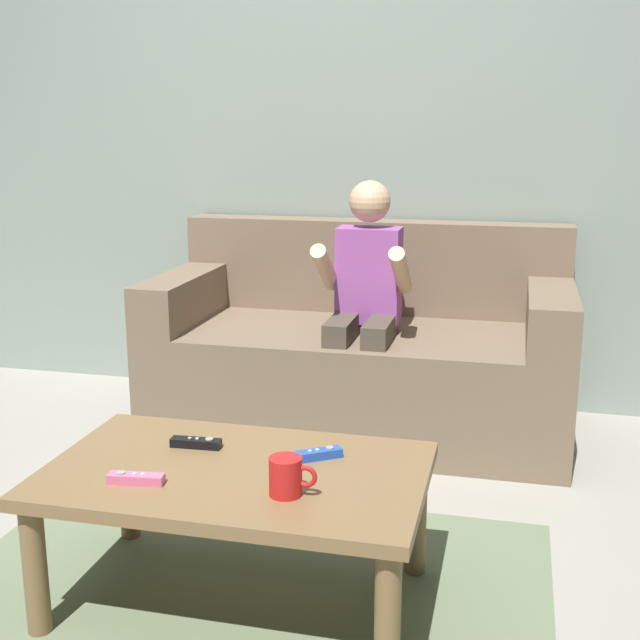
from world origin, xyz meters
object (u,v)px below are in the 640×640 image
at_px(game_remote_black_far_corner, 196,443).
at_px(coffee_mug, 287,476).
at_px(couch, 361,356).
at_px(person_seated_on_couch, 364,298).
at_px(game_remote_blue_near_edge, 316,454).
at_px(game_remote_pink_center, 136,479).
at_px(coffee_table, 236,488).

height_order(game_remote_black_far_corner, coffee_mug, coffee_mug).
bearing_deg(couch, game_remote_black_far_corner, -99.70).
height_order(couch, person_seated_on_couch, person_seated_on_couch).
bearing_deg(game_remote_black_far_corner, couch, 80.30).
xyz_separation_m(person_seated_on_couch, game_remote_blue_near_edge, (0.08, -1.10, -0.20)).
relative_size(person_seated_on_couch, coffee_mug, 8.76).
xyz_separation_m(couch, coffee_mug, (0.11, -1.51, 0.13)).
bearing_deg(couch, game_remote_pink_center, -100.18).
bearing_deg(couch, person_seated_on_couch, -76.75).
bearing_deg(game_remote_black_far_corner, coffee_table, -35.53).
relative_size(couch, coffee_table, 1.71).
bearing_deg(game_remote_black_far_corner, person_seated_on_couch, 76.64).
distance_m(game_remote_blue_near_edge, game_remote_black_far_corner, 0.34).
distance_m(person_seated_on_couch, coffee_mug, 1.34).
bearing_deg(game_remote_pink_center, game_remote_blue_near_edge, 32.52).
relative_size(person_seated_on_couch, game_remote_blue_near_edge, 7.59).
bearing_deg(coffee_mug, coffee_table, 145.12).
bearing_deg(person_seated_on_couch, couch, 103.25).
xyz_separation_m(person_seated_on_couch, game_remote_black_far_corner, (-0.26, -1.10, -0.20)).
xyz_separation_m(game_remote_blue_near_edge, game_remote_black_far_corner, (-0.34, 0.00, 0.00)).
bearing_deg(game_remote_blue_near_edge, person_seated_on_couch, 94.14).
bearing_deg(game_remote_black_far_corner, coffee_mug, -35.19).
xyz_separation_m(game_remote_pink_center, coffee_mug, (0.38, 0.03, 0.04)).
relative_size(game_remote_pink_center, coffee_mug, 1.21).
height_order(couch, coffee_mug, couch).
relative_size(game_remote_blue_near_edge, game_remote_black_far_corner, 0.96).
relative_size(person_seated_on_couch, game_remote_pink_center, 7.21).
height_order(person_seated_on_couch, coffee_mug, person_seated_on_couch).
xyz_separation_m(couch, game_remote_blue_near_edge, (0.12, -1.28, 0.09)).
bearing_deg(game_remote_pink_center, game_remote_black_far_corner, 77.41).
xyz_separation_m(game_remote_blue_near_edge, coffee_mug, (-0.02, -0.23, 0.04)).
bearing_deg(coffee_mug, game_remote_black_far_corner, 144.81).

